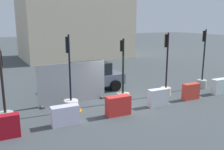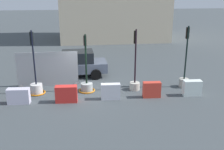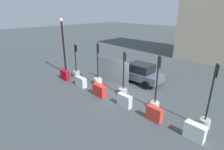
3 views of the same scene
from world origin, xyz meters
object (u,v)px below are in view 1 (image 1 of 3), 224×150
(traffic_light_0, at_px, (5,113))
(traffic_light_4, at_px, (202,77))
(traffic_light_2, at_px, (123,94))
(construction_barrier_5, at_px, (219,86))
(construction_barrier_0, at_px, (4,127))
(construction_barrier_4, at_px, (191,91))
(construction_barrier_3, at_px, (158,98))
(construction_barrier_1, at_px, (65,115))
(traffic_light_1, at_px, (71,102))
(traffic_light_3, at_px, (166,83))
(construction_barrier_2, at_px, (118,106))
(car_grey_saloon, at_px, (90,77))

(traffic_light_0, distance_m, traffic_light_4, 11.77)
(traffic_light_2, distance_m, construction_barrier_5, 6.06)
(construction_barrier_0, xyz_separation_m, construction_barrier_4, (9.53, 0.01, -0.00))
(traffic_light_4, xyz_separation_m, construction_barrier_3, (-4.70, -1.33, -0.29))
(construction_barrier_1, bearing_deg, traffic_light_1, 61.03)
(traffic_light_2, distance_m, traffic_light_4, 5.97)
(traffic_light_3, relative_size, construction_barrier_5, 3.48)
(traffic_light_4, height_order, construction_barrier_2, traffic_light_4)
(traffic_light_2, relative_size, construction_barrier_2, 2.88)
(traffic_light_3, bearing_deg, traffic_light_1, 178.81)
(traffic_light_3, relative_size, traffic_light_4, 0.97)
(construction_barrier_3, distance_m, construction_barrier_5, 4.64)
(construction_barrier_3, distance_m, construction_barrier_4, 2.30)
(construction_barrier_4, bearing_deg, traffic_light_0, 172.79)
(traffic_light_2, bearing_deg, traffic_light_4, -0.24)
(construction_barrier_0, xyz_separation_m, construction_barrier_3, (7.23, 0.04, -0.01))
(traffic_light_0, relative_size, traffic_light_1, 0.89)
(traffic_light_0, distance_m, car_grey_saloon, 6.11)
(traffic_light_2, relative_size, construction_barrier_1, 2.90)
(traffic_light_2, bearing_deg, car_grey_saloon, 101.07)
(traffic_light_2, bearing_deg, construction_barrier_1, -160.09)
(construction_barrier_3, bearing_deg, construction_barrier_5, -0.61)
(traffic_light_4, relative_size, construction_barrier_1, 3.21)
(traffic_light_2, distance_m, construction_barrier_0, 6.13)
(traffic_light_0, distance_m, construction_barrier_1, 2.45)
(traffic_light_0, bearing_deg, car_grey_saloon, 31.17)
(traffic_light_0, bearing_deg, construction_barrier_1, -27.24)
(traffic_light_2, xyz_separation_m, construction_barrier_1, (-3.63, -1.31, -0.07))
(construction_barrier_5, height_order, car_grey_saloon, car_grey_saloon)
(construction_barrier_4, bearing_deg, construction_barrier_5, -0.57)
(traffic_light_0, distance_m, construction_barrier_4, 9.44)
(construction_barrier_0, distance_m, construction_barrier_4, 9.53)
(car_grey_saloon, bearing_deg, construction_barrier_4, -46.37)
(traffic_light_0, height_order, construction_barrier_5, traffic_light_0)
(construction_barrier_3, bearing_deg, traffic_light_3, 37.76)
(construction_barrier_1, bearing_deg, construction_barrier_0, -178.13)
(traffic_light_0, relative_size, construction_barrier_2, 2.78)
(traffic_light_3, relative_size, construction_barrier_3, 3.40)
(traffic_light_0, xyz_separation_m, construction_barrier_0, (-0.16, -1.20, -0.10))
(traffic_light_3, bearing_deg, construction_barrier_4, -60.93)
(construction_barrier_1, bearing_deg, construction_barrier_4, -0.50)
(traffic_light_0, xyz_separation_m, construction_barrier_4, (9.36, -1.18, -0.10))
(traffic_light_3, distance_m, traffic_light_4, 3.11)
(traffic_light_3, distance_m, car_grey_saloon, 4.62)
(traffic_light_3, bearing_deg, construction_barrier_1, -169.50)
(traffic_light_2, height_order, construction_barrier_0, traffic_light_2)
(construction_barrier_2, distance_m, construction_barrier_4, 4.70)
(traffic_light_1, bearing_deg, construction_barrier_4, -12.10)
(traffic_light_3, relative_size, construction_barrier_2, 3.09)
(traffic_light_3, height_order, traffic_light_4, traffic_light_4)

